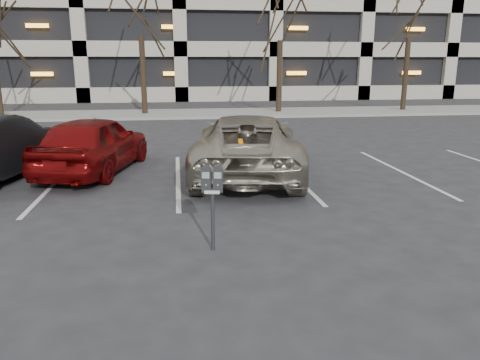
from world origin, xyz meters
TOP-DOWN VIEW (x-y plane):
  - ground at (0.00, 0.00)m, footprint 140.00×140.00m
  - sidewalk at (0.00, 16.00)m, footprint 80.00×4.00m
  - stall_lines at (-1.40, 2.30)m, footprint 16.90×5.20m
  - parking_meter at (-0.91, -2.08)m, footprint 0.34×0.17m
  - suv_silver at (0.29, 2.53)m, footprint 3.21×5.62m
  - car_red at (-3.46, 3.31)m, footprint 2.66×4.53m

SIDE VIEW (x-z plane):
  - ground at x=0.00m, z-range 0.00..0.00m
  - stall_lines at x=-1.40m, z-range 0.00..0.01m
  - sidewalk at x=0.00m, z-range 0.00..0.12m
  - car_red at x=-3.46m, z-range 0.00..1.45m
  - suv_silver at x=0.29m, z-range 0.00..1.48m
  - parking_meter at x=-0.91m, z-range 0.33..1.58m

